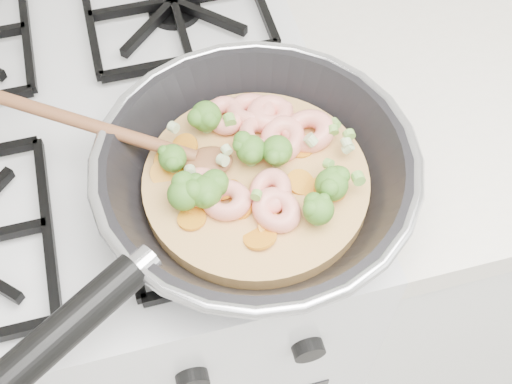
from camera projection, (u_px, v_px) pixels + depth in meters
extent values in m
cube|color=white|center=(132.00, 286.00, 1.17)|extent=(0.60, 0.60, 0.90)
cube|color=black|center=(72.00, 112.00, 0.78)|extent=(0.56, 0.56, 0.02)
torus|color=silver|center=(256.00, 162.00, 0.65)|extent=(0.33, 0.33, 0.01)
cylinder|color=black|center=(55.00, 338.00, 0.56)|extent=(0.17, 0.12, 0.03)
cylinder|color=tan|center=(256.00, 183.00, 0.69)|extent=(0.23, 0.23, 0.02)
ellipsoid|color=brown|center=(208.00, 162.00, 0.68)|extent=(0.06, 0.06, 0.01)
cylinder|color=brown|center=(67.00, 118.00, 0.68)|extent=(0.24, 0.15, 0.06)
torus|color=#F7A792|center=(276.00, 210.00, 0.64)|extent=(0.07, 0.07, 0.03)
torus|color=#F7A792|center=(225.00, 115.00, 0.71)|extent=(0.05, 0.05, 0.02)
torus|color=#F7A792|center=(201.00, 187.00, 0.66)|extent=(0.05, 0.05, 0.02)
torus|color=#F7A792|center=(251.00, 112.00, 0.71)|extent=(0.07, 0.07, 0.03)
torus|color=#F7A792|center=(226.00, 200.00, 0.65)|extent=(0.07, 0.07, 0.03)
torus|color=#F7A792|center=(283.00, 139.00, 0.69)|extent=(0.08, 0.07, 0.02)
torus|color=#F7A792|center=(270.00, 191.00, 0.66)|extent=(0.07, 0.07, 0.03)
torus|color=#F7A792|center=(270.00, 114.00, 0.71)|extent=(0.06, 0.06, 0.03)
torus|color=#F7A792|center=(308.00, 131.00, 0.70)|extent=(0.07, 0.07, 0.03)
torus|color=#F7A792|center=(260.00, 135.00, 0.70)|extent=(0.07, 0.07, 0.03)
ellipsoid|color=#4D852B|center=(184.00, 194.00, 0.64)|extent=(0.04, 0.04, 0.03)
ellipsoid|color=#4D852B|center=(251.00, 150.00, 0.67)|extent=(0.04, 0.04, 0.03)
ellipsoid|color=#4D852B|center=(172.00, 158.00, 0.67)|extent=(0.04, 0.04, 0.03)
ellipsoid|color=#4D852B|center=(277.00, 150.00, 0.67)|extent=(0.04, 0.04, 0.03)
ellipsoid|color=#4D852B|center=(205.00, 192.00, 0.64)|extent=(0.04, 0.04, 0.03)
ellipsoid|color=#4D852B|center=(318.00, 210.00, 0.63)|extent=(0.04, 0.04, 0.03)
ellipsoid|color=#4D852B|center=(206.00, 116.00, 0.70)|extent=(0.04, 0.04, 0.03)
ellipsoid|color=#4D852B|center=(215.00, 183.00, 0.65)|extent=(0.04, 0.04, 0.03)
ellipsoid|color=#4D852B|center=(332.00, 185.00, 0.65)|extent=(0.04, 0.04, 0.03)
cylinder|color=orange|center=(192.00, 219.00, 0.65)|extent=(0.04, 0.04, 0.01)
cylinder|color=orange|center=(181.00, 153.00, 0.69)|extent=(0.03, 0.03, 0.01)
cylinder|color=orange|center=(300.00, 182.00, 0.67)|extent=(0.03, 0.03, 0.01)
cylinder|color=orange|center=(165.00, 173.00, 0.68)|extent=(0.04, 0.04, 0.01)
cylinder|color=orange|center=(195.00, 202.00, 0.66)|extent=(0.04, 0.04, 0.01)
cylinder|color=orange|center=(225.00, 190.00, 0.67)|extent=(0.04, 0.04, 0.01)
cylinder|color=orange|center=(184.00, 147.00, 0.70)|extent=(0.04, 0.04, 0.01)
cylinder|color=orange|center=(320.00, 192.00, 0.67)|extent=(0.04, 0.04, 0.00)
cylinder|color=orange|center=(330.00, 189.00, 0.67)|extent=(0.05, 0.05, 0.00)
cylinder|color=orange|center=(247.00, 104.00, 0.73)|extent=(0.04, 0.04, 0.01)
cylinder|color=orange|center=(300.00, 146.00, 0.70)|extent=(0.04, 0.04, 0.00)
cylinder|color=orange|center=(185.00, 159.00, 0.69)|extent=(0.04, 0.04, 0.01)
cylinder|color=orange|center=(170.00, 162.00, 0.69)|extent=(0.04, 0.04, 0.01)
cylinder|color=orange|center=(260.00, 237.00, 0.64)|extent=(0.04, 0.04, 0.01)
cylinder|color=orange|center=(271.00, 226.00, 0.64)|extent=(0.04, 0.04, 0.01)
cylinder|color=orange|center=(240.00, 208.00, 0.66)|extent=(0.04, 0.04, 0.01)
cylinder|color=#B5CB8F|center=(347.00, 143.00, 0.68)|extent=(0.01, 0.01, 0.01)
cylinder|color=#76B146|center=(336.00, 123.00, 0.69)|extent=(0.01, 0.01, 0.01)
cylinder|color=#B5CB8F|center=(227.00, 150.00, 0.67)|extent=(0.01, 0.01, 0.01)
cylinder|color=#76B146|center=(349.00, 135.00, 0.68)|extent=(0.01, 0.01, 0.01)
cylinder|color=#B5CB8F|center=(348.00, 148.00, 0.68)|extent=(0.01, 0.01, 0.01)
cylinder|color=#B5CB8F|center=(223.00, 160.00, 0.66)|extent=(0.01, 0.01, 0.01)
cylinder|color=#B5CB8F|center=(190.00, 172.00, 0.66)|extent=(0.01, 0.01, 0.01)
cylinder|color=#76B146|center=(333.00, 130.00, 0.69)|extent=(0.01, 0.01, 0.01)
cylinder|color=#76B146|center=(329.00, 164.00, 0.66)|extent=(0.01, 0.01, 0.01)
cylinder|color=#B5CB8F|center=(311.00, 140.00, 0.68)|extent=(0.01, 0.01, 0.01)
cylinder|color=#B5CB8F|center=(274.00, 141.00, 0.68)|extent=(0.01, 0.01, 0.01)
cylinder|color=#B5CB8F|center=(203.00, 116.00, 0.70)|extent=(0.01, 0.01, 0.01)
cylinder|color=#76B146|center=(230.00, 120.00, 0.69)|extent=(0.01, 0.01, 0.01)
cylinder|color=#76B146|center=(358.00, 178.00, 0.65)|extent=(0.01, 0.01, 0.01)
cylinder|color=#76B146|center=(256.00, 195.00, 0.64)|extent=(0.01, 0.01, 0.01)
cylinder|color=#B5CB8F|center=(173.00, 127.00, 0.68)|extent=(0.01, 0.01, 0.01)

